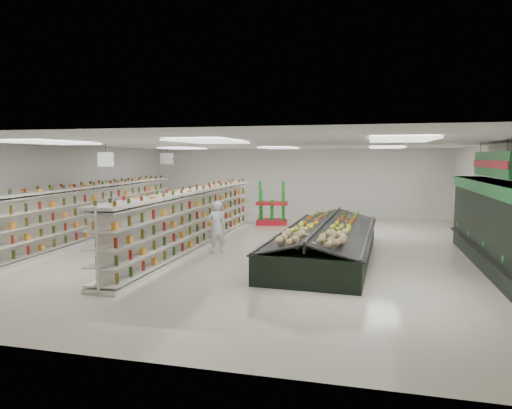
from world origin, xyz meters
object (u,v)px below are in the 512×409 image
(gondola_left, at_px, (98,212))
(gondola_center, at_px, (194,221))
(produce_island, at_px, (326,240))
(shopper_main, at_px, (217,227))
(shopper_background, at_px, (198,211))
(soda_endcap, at_px, (272,205))

(gondola_left, height_order, gondola_center, gondola_left)
(produce_island, height_order, shopper_main, shopper_main)
(gondola_center, xyz_separation_m, shopper_main, (0.98, -0.65, -0.06))
(gondola_left, xyz_separation_m, shopper_main, (5.03, -1.66, -0.08))
(gondola_center, bearing_deg, produce_island, -5.41)
(gondola_center, xyz_separation_m, shopper_background, (-0.94, 2.81, -0.05))
(gondola_left, distance_m, produce_island, 8.34)
(gondola_left, height_order, shopper_background, gondola_left)
(soda_endcap, relative_size, shopper_main, 1.09)
(gondola_left, relative_size, soda_endcap, 6.41)
(gondola_center, bearing_deg, shopper_main, -33.47)
(shopper_background, bearing_deg, gondola_center, -162.65)
(produce_island, relative_size, soda_endcap, 4.24)
(shopper_main, bearing_deg, shopper_background, -93.72)
(gondola_left, height_order, soda_endcap, gondola_left)
(soda_endcap, xyz_separation_m, shopper_main, (-0.40, -5.97, -0.04))
(gondola_left, relative_size, shopper_background, 6.85)
(soda_endcap, height_order, shopper_background, soda_endcap)
(gondola_center, relative_size, produce_island, 1.47)
(gondola_center, distance_m, shopper_main, 1.18)
(produce_island, bearing_deg, shopper_main, -175.63)
(shopper_main, bearing_deg, produce_island, 151.61)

